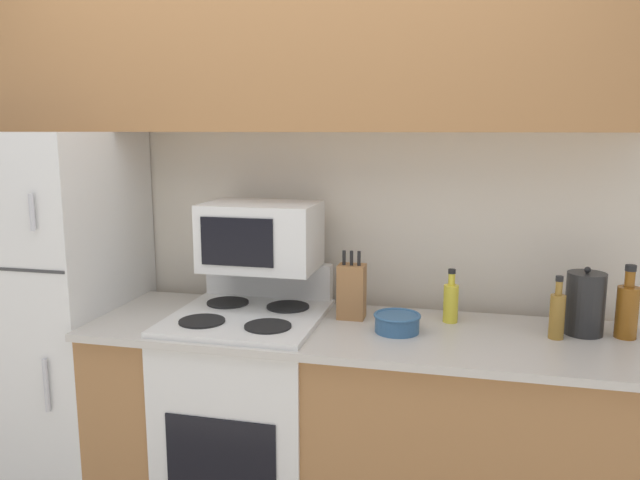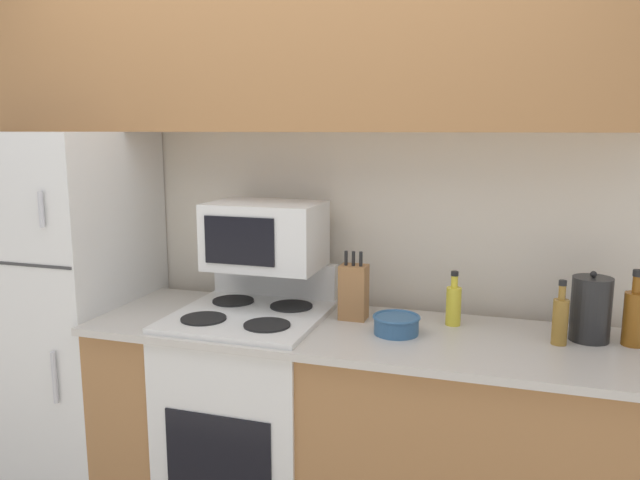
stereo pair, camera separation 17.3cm
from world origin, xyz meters
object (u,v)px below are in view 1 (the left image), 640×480
at_px(stove, 249,414).
at_px(microwave, 261,236).
at_px(knife_block, 352,291).
at_px(kettle, 585,303).
at_px(bowl, 397,322).
at_px(bottle_vinegar, 557,314).
at_px(bottle_whiskey, 627,309).
at_px(bottle_cooking_spray, 451,301).
at_px(refrigerator, 53,316).

relative_size(stove, microwave, 2.25).
relative_size(knife_block, kettle, 1.08).
distance_m(microwave, bowl, 0.68).
distance_m(bottle_vinegar, bottle_whiskey, 0.27).
bearing_deg(bottle_whiskey, kettle, 176.00).
bearing_deg(bowl, bottle_cooking_spray, 42.08).
distance_m(refrigerator, bowl, 1.58).
relative_size(stove, bowl, 5.87).
height_order(bowl, kettle, kettle).
relative_size(knife_block, bottle_whiskey, 1.02).
relative_size(microwave, bottle_vinegar, 1.99).
bearing_deg(stove, refrigerator, 177.46).
distance_m(stove, bowl, 0.77).
height_order(knife_block, bowl, knife_block).
height_order(bowl, bottle_vinegar, bottle_vinegar).
bearing_deg(stove, bowl, -1.42).
bearing_deg(bottle_whiskey, refrigerator, -178.22).
height_order(bottle_whiskey, kettle, bottle_whiskey).
distance_m(knife_block, bottle_cooking_spray, 0.40).
height_order(bowl, bottle_cooking_spray, bottle_cooking_spray).
bearing_deg(bottle_vinegar, refrigerator, -179.87).
xyz_separation_m(stove, knife_block, (0.42, 0.12, 0.54)).
distance_m(refrigerator, microwave, 1.05).
bearing_deg(bottle_vinegar, bottle_cooking_spray, 163.68).
xyz_separation_m(stove, bottle_whiskey, (1.46, 0.12, 0.53)).
bearing_deg(bowl, knife_block, 146.34).
xyz_separation_m(refrigerator, microwave, (0.97, 0.10, 0.39)).
xyz_separation_m(refrigerator, bottle_whiskey, (2.41, 0.07, 0.17)).
relative_size(bowl, kettle, 0.69).
bearing_deg(bottle_cooking_spray, microwave, -178.41).
bearing_deg(kettle, stove, -174.48).
xyz_separation_m(knife_block, bottle_cooking_spray, (0.40, 0.04, -0.03)).
bearing_deg(kettle, microwave, 179.45).
height_order(stove, bottle_whiskey, bottle_whiskey).
xyz_separation_m(refrigerator, stove, (0.95, -0.04, -0.36)).
distance_m(stove, bottle_whiskey, 1.56).
bearing_deg(bottle_whiskey, bowl, -171.08).
xyz_separation_m(stove, kettle, (1.32, 0.13, 0.54)).
xyz_separation_m(refrigerator, kettle, (2.27, 0.09, 0.19)).
bearing_deg(knife_block, refrigerator, -176.69).
height_order(knife_block, kettle, knife_block).
distance_m(bottle_cooking_spray, kettle, 0.50).
distance_m(refrigerator, kettle, 2.28).
bearing_deg(refrigerator, kettle, 2.15).
xyz_separation_m(microwave, kettle, (1.30, -0.01, -0.21)).
relative_size(bowl, bottle_whiskey, 0.65).
bearing_deg(bottle_whiskey, microwave, 179.10).
bearing_deg(knife_block, bottle_cooking_spray, 5.81).
distance_m(bottle_vinegar, kettle, 0.14).
relative_size(knife_block, bottle_vinegar, 1.19).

